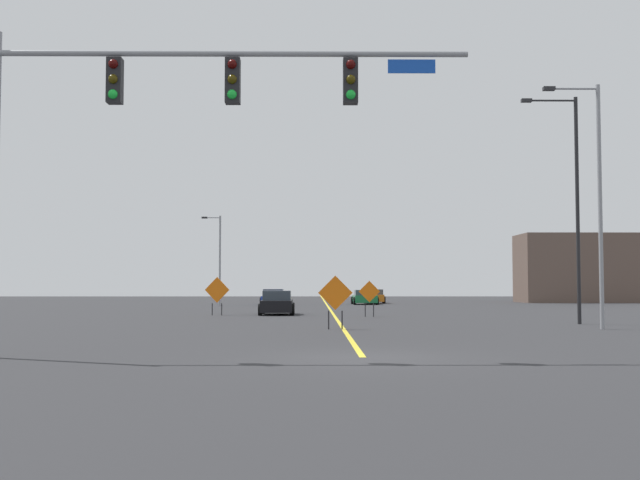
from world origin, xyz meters
The scene contains 14 objects.
ground centered at (0.00, 0.00, 0.00)m, with size 198.24×198.24×0.00m, color #2D2D30.
road_centre_stripe centered at (0.00, 55.07, 0.00)m, with size 0.16×110.13×0.01m.
traffic_signal_assembly centered at (-4.64, -0.02, 5.68)m, with size 10.98×0.44×7.49m.
street_lamp_near_right centered at (9.49, 11.62, 5.06)m, with size 2.15×0.24×9.21m.
street_lamp_near_left centered at (9.92, 15.55, 5.31)m, with size 2.41×0.24×9.67m.
street_lamp_far_left centered at (-8.82, 46.88, 4.01)m, with size 1.58×0.24×7.26m.
construction_sign_median_near centered at (-6.37, 25.59, 1.30)m, with size 1.37×0.37×2.08m.
construction_sign_right_lane centered at (-0.31, 11.66, 1.26)m, with size 1.29×0.05×2.00m.
construction_sign_right_shoulder centered at (1.78, 23.49, 1.19)m, with size 1.12×0.07×1.87m.
car_black_approaching centered at (-3.15, 26.63, 0.63)m, with size 1.97×4.18×1.33m.
car_orange_far centered at (4.39, 54.70, 0.60)m, with size 2.13×4.18×1.26m.
car_green_mid centered at (3.23, 50.31, 0.58)m, with size 2.18×4.21×1.23m.
car_blue_passing centered at (-4.46, 49.21, 0.61)m, with size 2.08×4.41×1.30m.
roadside_building_east centered at (24.49, 58.15, 3.24)m, with size 11.90×5.68×6.48m.
Camera 1 is at (-1.13, -18.38, 1.64)m, focal length 45.28 mm.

